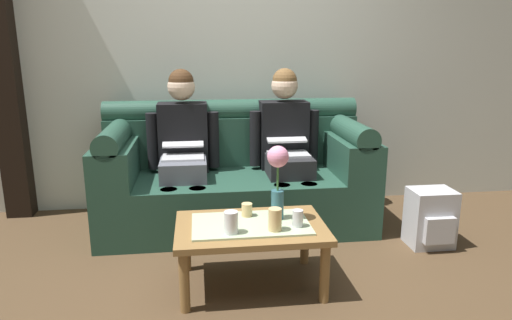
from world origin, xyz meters
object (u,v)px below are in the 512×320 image
object	(u,v)px
flower_vase	(278,173)
cup_far_left	(247,210)
person_right	(286,141)
backpack_right	(431,218)
couch	(236,177)
cup_far_center	(275,219)
coffee_table	(251,233)
cup_near_right	(231,222)
cup_near_left	(298,218)
person_left	(183,144)

from	to	relation	value
flower_vase	cup_far_left	size ratio (longest dim) A/B	5.61
person_right	backpack_right	world-z (taller)	person_right
couch	cup_far_center	size ratio (longest dim) A/B	16.13
coffee_table	backpack_right	world-z (taller)	backpack_right
cup_near_right	person_right	bearing A→B (deg)	65.38
cup_far_left	cup_far_center	bearing A→B (deg)	-61.44
couch	cup_far_center	bearing A→B (deg)	-83.90
coffee_table	flower_vase	world-z (taller)	flower_vase
cup_far_left	flower_vase	bearing A→B (deg)	-20.15
cup_far_center	cup_far_left	xyz separation A→B (m)	(-0.13, 0.24, -0.02)
cup_near_left	cup_far_center	xyz separation A→B (m)	(-0.14, -0.04, 0.01)
person_right	cup_near_right	distance (m)	1.28
person_left	cup_far_left	distance (m)	1.01
couch	cup_near_right	bearing A→B (deg)	-96.11
coffee_table	person_right	bearing A→B (deg)	68.40
coffee_table	backpack_right	bearing A→B (deg)	16.36
person_left	cup_near_left	xyz separation A→B (m)	(0.66, -1.10, -0.22)
flower_vase	backpack_right	size ratio (longest dim) A/B	1.07
cup_far_center	cup_far_left	size ratio (longest dim) A/B	1.62
backpack_right	coffee_table	bearing A→B (deg)	-163.64
coffee_table	backpack_right	size ratio (longest dim) A/B	2.10
cup_near_left	cup_near_right	bearing A→B (deg)	-173.20
person_left	coffee_table	distance (m)	1.14
coffee_table	couch	bearing A→B (deg)	90.00
backpack_right	cup_far_center	bearing A→B (deg)	-156.94
couch	cup_far_center	world-z (taller)	couch
cup_far_center	backpack_right	world-z (taller)	cup_far_center
person_left	flower_vase	world-z (taller)	person_left
cup_near_left	backpack_right	distance (m)	1.20
cup_near_right	cup_far_left	xyz separation A→B (m)	(0.11, 0.25, -0.02)
coffee_table	cup_near_right	bearing A→B (deg)	-133.32
cup_near_right	cup_far_center	bearing A→B (deg)	1.60
couch	cup_far_center	xyz separation A→B (m)	(0.12, -1.14, 0.08)
cup_far_left	backpack_right	world-z (taller)	cup_far_left
cup_far_center	backpack_right	size ratio (longest dim) A/B	0.31
cup_far_left	backpack_right	bearing A→B (deg)	11.57
couch	cup_near_left	world-z (taller)	couch
flower_vase	cup_near_right	world-z (taller)	flower_vase
cup_near_right	backpack_right	xyz separation A→B (m)	(1.45, 0.52, -0.25)
couch	flower_vase	size ratio (longest dim) A/B	4.66
person_left	backpack_right	bearing A→B (deg)	-19.84
person_left	backpack_right	size ratio (longest dim) A/B	2.96
cup_far_center	cup_near_left	bearing A→B (deg)	15.76
person_right	cup_near_left	xyz separation A→B (m)	(-0.14, -1.10, -0.22)
couch	person_left	world-z (taller)	person_left
cup_far_center	cup_near_right	bearing A→B (deg)	-178.40
cup_near_left	flower_vase	bearing A→B (deg)	124.24
cup_near_left	cup_far_left	size ratio (longest dim) A/B	1.25
person_left	coffee_table	size ratio (longest dim) A/B	1.41
cup_near_left	cup_far_center	distance (m)	0.14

